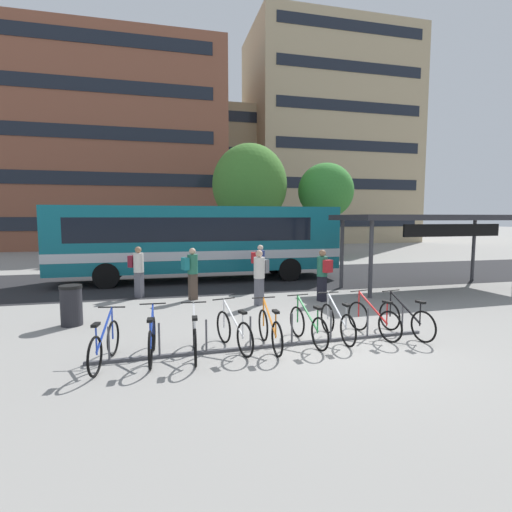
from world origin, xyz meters
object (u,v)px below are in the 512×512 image
at_px(commuter_maroon_pack_1, 138,268).
at_px(city_bus, 201,240).
at_px(commuter_red_pack_4, 323,272).
at_px(parked_bicycle_red_7, 373,320).
at_px(commuter_red_pack_0, 259,264).
at_px(parked_bicycle_black_8, 406,320).
at_px(parked_bicycle_blue_0, 105,345).
at_px(parked_bicycle_silver_6, 337,323).
at_px(trash_bin, 71,305).
at_px(parked_bicycle_white_3, 234,332).
at_px(commuter_teal_pack_2, 192,270).
at_px(parked_bicycle_white_2, 195,338).
at_px(street_tree_1, 326,191).
at_px(commuter_grey_pack_3, 260,273).
at_px(parked_bicycle_orange_4, 270,330).
at_px(parked_bicycle_green_5, 308,326).
at_px(parked_bicycle_blue_1, 152,340).
at_px(street_tree_0, 250,185).
at_px(transit_shelter, 431,220).

bearing_deg(commuter_maroon_pack_1, city_bus, 87.69).
relative_size(city_bus, commuter_red_pack_4, 7.10).
xyz_separation_m(parked_bicycle_red_7, commuter_red_pack_0, (-1.13, 6.19, 0.61)).
relative_size(parked_bicycle_red_7, commuter_red_pack_4, 1.00).
bearing_deg(commuter_red_pack_0, parked_bicycle_red_7, -70.39).
bearing_deg(parked_bicycle_black_8, parked_bicycle_blue_0, 81.45).
distance_m(parked_bicycle_silver_6, parked_bicycle_black_8, 1.65).
bearing_deg(parked_bicycle_blue_0, trash_bin, 31.79).
bearing_deg(parked_bicycle_white_3, commuter_teal_pack_2, -10.11).
bearing_deg(commuter_red_pack_4, parked_bicycle_red_7, 154.96).
bearing_deg(trash_bin, parked_bicycle_red_7, -20.72).
bearing_deg(parked_bicycle_white_2, parked_bicycle_black_8, -84.43).
bearing_deg(street_tree_1, commuter_maroon_pack_1, -135.01).
height_order(parked_bicycle_red_7, commuter_grey_pack_3, commuter_grey_pack_3).
relative_size(parked_bicycle_white_2, parked_bicycle_orange_4, 1.00).
distance_m(parked_bicycle_white_3, commuter_maroon_pack_1, 6.40).
bearing_deg(commuter_red_pack_4, parked_bicycle_black_8, 165.86).
bearing_deg(commuter_red_pack_4, commuter_teal_pack_2, 53.51).
bearing_deg(parked_bicycle_white_3, parked_bicycle_silver_6, -102.62).
bearing_deg(commuter_grey_pack_3, city_bus, -115.66).
bearing_deg(commuter_red_pack_0, city_bus, 132.86).
bearing_deg(parked_bicycle_blue_0, commuter_red_pack_4, -45.70).
height_order(commuter_teal_pack_2, street_tree_1, street_tree_1).
bearing_deg(commuter_teal_pack_2, parked_bicycle_green_5, -88.95).
bearing_deg(parked_bicycle_blue_0, parked_bicycle_red_7, -75.66).
bearing_deg(parked_bicycle_blue_1, trash_bin, 37.07).
distance_m(commuter_red_pack_4, street_tree_0, 15.39).
height_order(parked_bicycle_blue_0, transit_shelter, transit_shelter).
bearing_deg(trash_bin, parked_bicycle_orange_4, -33.01).
distance_m(parked_bicycle_red_7, street_tree_0, 19.16).
bearing_deg(parked_bicycle_silver_6, commuter_red_pack_4, -19.73).
bearing_deg(commuter_teal_pack_2, commuter_red_pack_0, 3.21).
relative_size(commuter_red_pack_0, commuter_red_pack_4, 1.01).
bearing_deg(parked_bicycle_white_2, street_tree_1, -27.22).
height_order(commuter_grey_pack_3, street_tree_0, street_tree_0).
distance_m(city_bus, parked_bicycle_silver_6, 9.41).
bearing_deg(street_tree_1, parked_bicycle_silver_6, -113.08).
distance_m(city_bus, street_tree_0, 10.95).
relative_size(commuter_teal_pack_2, commuter_red_pack_4, 1.02).
xyz_separation_m(parked_bicycle_white_2, street_tree_0, (5.43, 18.91, 4.61)).
height_order(parked_bicycle_blue_1, parked_bicycle_black_8, same).
distance_m(trash_bin, street_tree_0, 18.49).
xyz_separation_m(parked_bicycle_red_7, trash_bin, (-6.97, 2.63, 0.13)).
distance_m(parked_bicycle_white_3, parked_bicycle_orange_4, 0.75).
xyz_separation_m(parked_bicycle_blue_1, commuter_grey_pack_3, (3.18, 4.03, 0.61)).
bearing_deg(street_tree_0, commuter_grey_pack_3, -101.68).
relative_size(commuter_red_pack_0, commuter_teal_pack_2, 0.99).
relative_size(parked_bicycle_green_5, street_tree_1, 0.26).
distance_m(parked_bicycle_white_2, commuter_red_pack_0, 7.22).
distance_m(parked_bicycle_green_5, trash_bin, 5.99).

